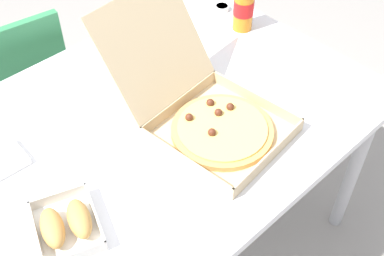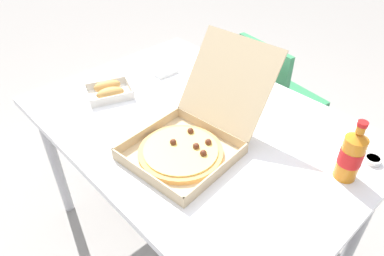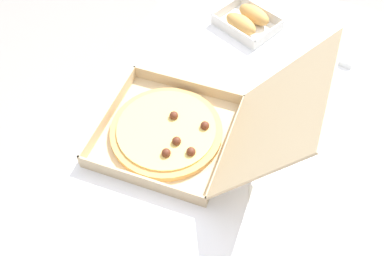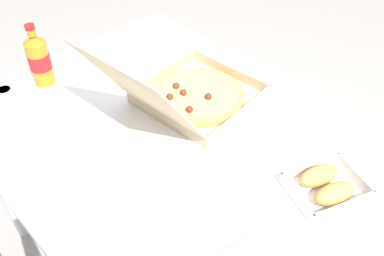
{
  "view_description": "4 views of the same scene",
  "coord_description": "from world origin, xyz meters",
  "px_view_note": "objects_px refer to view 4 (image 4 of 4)",
  "views": [
    {
      "loc": [
        -0.64,
        -0.85,
        1.78
      ],
      "look_at": [
        0.04,
        -0.12,
        0.75
      ],
      "focal_mm": 46.07,
      "sensor_mm": 36.0,
      "label": 1
    },
    {
      "loc": [
        0.82,
        -0.79,
        1.57
      ],
      "look_at": [
        0.06,
        -0.09,
        0.78
      ],
      "focal_mm": 33.12,
      "sensor_mm": 36.0,
      "label": 2
    },
    {
      "loc": [
        0.67,
        0.16,
        1.63
      ],
      "look_at": [
        0.06,
        -0.13,
        0.74
      ],
      "focal_mm": 38.82,
      "sensor_mm": 36.0,
      "label": 3
    },
    {
      "loc": [
        -0.68,
        0.58,
        1.61
      ],
      "look_at": [
        0.01,
        -0.06,
        0.74
      ],
      "focal_mm": 38.91,
      "sensor_mm": 36.0,
      "label": 4
    }
  ],
  "objects_px": {
    "pizza_box_open": "(190,95)",
    "paper_menu": "(87,132)",
    "cola_bottle": "(39,59)",
    "dipping_sauce_cup": "(4,91)",
    "bread_side_box": "(326,186)"
  },
  "relations": [
    {
      "from": "pizza_box_open",
      "to": "paper_menu",
      "type": "distance_m",
      "value": 0.34
    },
    {
      "from": "pizza_box_open",
      "to": "dipping_sauce_cup",
      "type": "xyz_separation_m",
      "value": [
        0.48,
        0.42,
        -0.04
      ]
    },
    {
      "from": "cola_bottle",
      "to": "dipping_sauce_cup",
      "type": "xyz_separation_m",
      "value": [
        0.03,
        0.14,
        -0.08
      ]
    },
    {
      "from": "pizza_box_open",
      "to": "cola_bottle",
      "type": "bearing_deg",
      "value": 32.08
    },
    {
      "from": "paper_menu",
      "to": "dipping_sauce_cup",
      "type": "relative_size",
      "value": 3.75
    },
    {
      "from": "cola_bottle",
      "to": "dipping_sauce_cup",
      "type": "relative_size",
      "value": 4.0
    },
    {
      "from": "pizza_box_open",
      "to": "cola_bottle",
      "type": "relative_size",
      "value": 2.5
    },
    {
      "from": "cola_bottle",
      "to": "paper_menu",
      "type": "distance_m",
      "value": 0.34
    },
    {
      "from": "bread_side_box",
      "to": "paper_menu",
      "type": "height_order",
      "value": "bread_side_box"
    },
    {
      "from": "pizza_box_open",
      "to": "cola_bottle",
      "type": "distance_m",
      "value": 0.53
    },
    {
      "from": "pizza_box_open",
      "to": "bread_side_box",
      "type": "height_order",
      "value": "pizza_box_open"
    },
    {
      "from": "cola_bottle",
      "to": "dipping_sauce_cup",
      "type": "height_order",
      "value": "cola_bottle"
    },
    {
      "from": "cola_bottle",
      "to": "pizza_box_open",
      "type": "bearing_deg",
      "value": -147.92
    },
    {
      "from": "bread_side_box",
      "to": "paper_menu",
      "type": "relative_size",
      "value": 1.09
    },
    {
      "from": "pizza_box_open",
      "to": "bread_side_box",
      "type": "distance_m",
      "value": 0.51
    }
  ]
}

